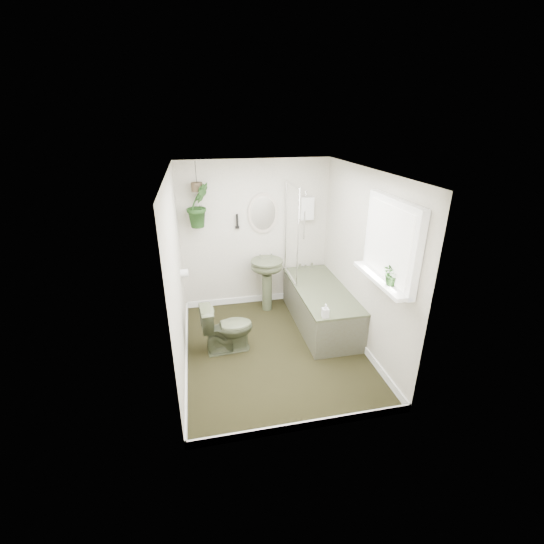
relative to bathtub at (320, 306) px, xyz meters
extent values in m
cube|color=black|center=(-0.80, -0.50, -0.30)|extent=(2.30, 2.80, 0.02)
cube|color=white|center=(-0.80, -0.50, 2.02)|extent=(2.30, 2.80, 0.02)
cube|color=beige|center=(-0.80, 0.91, 0.86)|extent=(2.30, 0.02, 2.30)
cube|color=beige|center=(-0.80, -1.91, 0.86)|extent=(2.30, 0.02, 2.30)
cube|color=beige|center=(-1.96, -0.50, 0.86)|extent=(0.02, 2.80, 2.30)
cube|color=beige|center=(0.36, -0.50, 0.86)|extent=(0.02, 2.80, 2.30)
cube|color=white|center=(-0.80, -0.50, -0.24)|extent=(2.30, 2.80, 0.10)
cube|color=white|center=(0.00, 0.84, 1.26)|extent=(0.20, 0.10, 0.35)
ellipsoid|color=beige|center=(-0.68, 0.87, 1.21)|extent=(0.46, 0.03, 0.62)
cylinder|color=black|center=(-1.08, 0.86, 1.11)|extent=(0.04, 0.04, 0.22)
cylinder|color=white|center=(-1.90, 0.20, 0.61)|extent=(0.11, 0.11, 0.11)
cube|color=white|center=(0.29, -1.20, 1.36)|extent=(0.08, 1.00, 0.90)
cube|color=white|center=(0.22, -1.20, 0.94)|extent=(0.18, 1.00, 0.04)
cube|color=white|center=(0.24, -1.20, 1.36)|extent=(0.01, 0.86, 0.76)
imported|color=#474F36|center=(-1.40, -0.39, 0.05)|extent=(0.69, 0.43, 0.67)
imported|color=black|center=(0.25, -1.38, 1.09)|extent=(0.23, 0.20, 0.25)
imported|color=black|center=(-1.63, 0.75, 1.40)|extent=(0.44, 0.41, 0.63)
imported|color=black|center=(-0.23, -0.79, 0.38)|extent=(0.09, 0.09, 0.18)
cylinder|color=#463927|center=(-1.63, 0.75, 1.66)|extent=(0.16, 0.16, 0.12)
camera|label=1|loc=(-1.67, -4.46, 2.55)|focal=24.00mm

